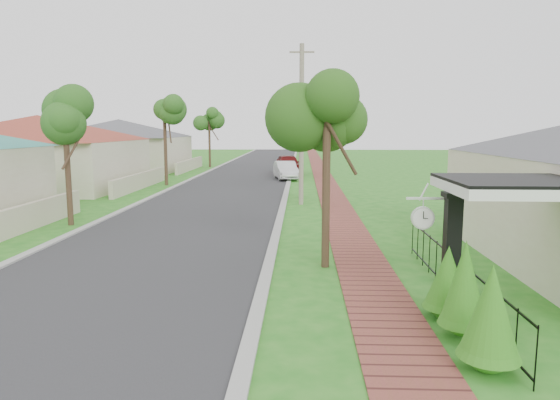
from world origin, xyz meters
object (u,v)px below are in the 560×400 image
(porch_post, at_px, (451,261))
(parked_car_red, at_px, (288,164))
(parked_car_white, at_px, (286,170))
(utility_pole, at_px, (301,124))
(near_tree, at_px, (327,103))
(station_clock, at_px, (423,217))

(porch_post, xyz_separation_m, parked_car_red, (-4.15, 31.86, -0.31))
(porch_post, height_order, parked_car_white, porch_post)
(parked_car_white, xyz_separation_m, utility_pole, (1.16, -12.37, 3.29))
(porch_post, xyz_separation_m, near_tree, (-2.35, 3.43, 3.29))
(parked_car_red, xyz_separation_m, parked_car_white, (-0.04, -4.69, -0.14))
(parked_car_red, distance_m, parked_car_white, 4.69)
(porch_post, height_order, parked_car_red, porch_post)
(parked_car_white, relative_size, near_tree, 0.73)
(utility_pole, relative_size, station_clock, 9.81)
(utility_pole, distance_m, station_clock, 14.75)
(utility_pole, xyz_separation_m, station_clock, (2.53, -14.40, -2.00))
(parked_car_red, height_order, utility_pole, utility_pole)
(porch_post, relative_size, near_tree, 0.45)
(parked_car_white, bearing_deg, station_clock, -93.02)
(station_clock, bearing_deg, utility_pole, 99.96)
(parked_car_white, xyz_separation_m, station_clock, (3.69, -26.77, 1.28))
(parked_car_white, height_order, utility_pole, utility_pole)
(parked_car_white, bearing_deg, utility_pole, -95.50)
(parked_car_white, distance_m, near_tree, 24.10)
(near_tree, distance_m, utility_pole, 11.39)
(utility_pole, bearing_deg, near_tree, -86.60)
(parked_car_red, height_order, parked_car_white, parked_car_red)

